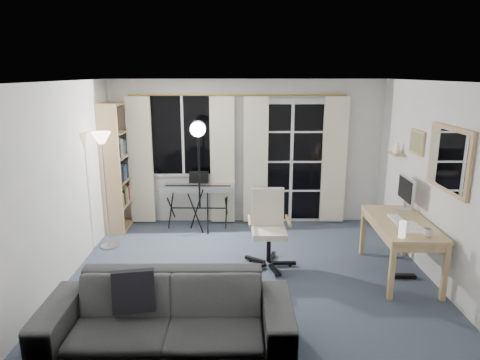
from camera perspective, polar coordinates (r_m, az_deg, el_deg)
name	(u,v)px	position (r m, az deg, el deg)	size (l,w,h in m)	color
floor	(249,273)	(5.63, 1.27, -12.29)	(4.50, 4.00, 0.02)	#383F51
window	(183,135)	(7.14, -7.62, 5.99)	(1.20, 0.08, 1.40)	white
french_door	(291,163)	(7.22, 6.83, 2.28)	(1.32, 0.09, 2.11)	white
curtains	(238,160)	(7.06, -0.23, 2.68)	(3.60, 0.07, 2.13)	gold
bookshelf	(116,169)	(7.24, -16.18, 1.43)	(0.35, 0.96, 2.05)	tan
torchiere_lamp	(103,156)	(6.27, -17.85, 3.11)	(0.33, 0.33, 1.70)	#B2B2B7
keyboard_piano	(198,189)	(7.01, -5.58, -1.15)	(1.20, 0.60, 0.86)	black
studio_light	(198,142)	(6.55, -5.59, 5.05)	(0.33, 0.37, 1.83)	black
office_chair	(268,221)	(5.67, 3.79, -5.42)	(0.68, 0.71, 1.02)	black
desk	(401,228)	(5.69, 20.73, -6.02)	(0.71, 1.35, 0.71)	tan
monitor	(406,191)	(6.06, 21.27, -1.32)	(0.17, 0.51, 0.45)	silver
desk_clutter	(402,240)	(5.50, 20.85, -7.47)	(0.43, 0.81, 0.90)	white
mug	(428,232)	(5.25, 23.81, -6.31)	(0.12, 0.09, 0.12)	silver
wall_mirror	(449,159)	(5.34, 26.07, 2.50)	(0.04, 0.94, 0.74)	tan
framed_print	(417,142)	(6.14, 22.53, 4.67)	(0.03, 0.42, 0.32)	tan
wall_shelf	(397,150)	(6.61, 20.18, 3.79)	(0.16, 0.30, 0.18)	tan
sofa	(167,305)	(4.10, -9.72, -16.07)	(2.28, 0.67, 0.89)	#303032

